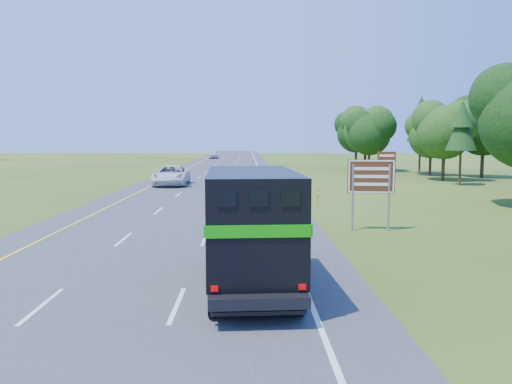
# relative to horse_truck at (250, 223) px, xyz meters

# --- Properties ---
(ground) EXTENTS (300.00, 300.00, 0.00)m
(ground) POSITION_rel_horse_truck_xyz_m (-3.84, -3.95, -1.95)
(ground) COLOR #2F4612
(ground) RESTS_ON ground
(road) EXTENTS (15.00, 260.00, 0.04)m
(road) POSITION_rel_horse_truck_xyz_m (-3.84, 46.05, -1.93)
(road) COLOR #38383A
(road) RESTS_ON ground
(lane_markings) EXTENTS (11.15, 260.00, 0.01)m
(lane_markings) POSITION_rel_horse_truck_xyz_m (-3.84, 46.05, -1.91)
(lane_markings) COLOR yellow
(lane_markings) RESTS_ON road
(horse_truck) EXTENTS (2.89, 8.18, 3.57)m
(horse_truck) POSITION_rel_horse_truck_xyz_m (0.00, 0.00, 0.00)
(horse_truck) COLOR black
(horse_truck) RESTS_ON road
(white_suv) EXTENTS (3.41, 7.04, 1.93)m
(white_suv) POSITION_rel_horse_truck_xyz_m (-7.48, 33.58, -0.94)
(white_suv) COLOR silver
(white_suv) RESTS_ON road
(far_car) EXTENTS (2.10, 5.09, 1.72)m
(far_car) POSITION_rel_horse_truck_xyz_m (-7.77, 100.69, -1.05)
(far_car) COLOR #B7B7BE
(far_car) RESTS_ON road
(exit_sign) EXTENTS (2.31, 0.31, 3.93)m
(exit_sign) POSITION_rel_horse_truck_xyz_m (6.08, 9.22, 0.60)
(exit_sign) COLOR gray
(exit_sign) RESTS_ON ground
(delineator) EXTENTS (0.09, 0.05, 1.12)m
(delineator) POSITION_rel_horse_truck_xyz_m (4.76, 18.57, -1.35)
(delineator) COLOR #EE5C0C
(delineator) RESTS_ON ground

